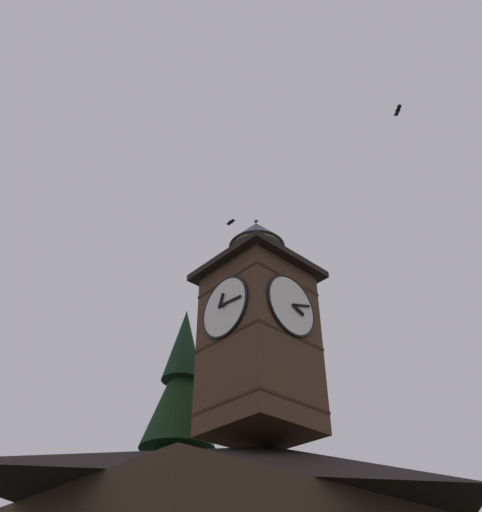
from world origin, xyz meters
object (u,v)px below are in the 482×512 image
Objects in this scene: clock_tower at (259,328)px; flying_bird_low at (231,222)px; moon at (90,474)px; flying_bird_high at (398,111)px; pine_tree_behind at (174,488)px.

clock_tower is 17.18× the size of flying_bird_low.
moon is 2.84× the size of flying_bird_high.
moon is (-14.26, -34.54, 8.85)m from pine_tree_behind.
moon is (-14.72, -39.62, 4.33)m from clock_tower.
moon is 3.04× the size of flying_bird_low.
moon reaches higher than clock_tower.
flying_bird_high is (-2.59, 10.82, 13.87)m from pine_tree_behind.
flying_bird_low reaches higher than moon.
clock_tower is 16.07× the size of flying_bird_high.
clock_tower is 6.82m from pine_tree_behind.
moon is 47.10m from flying_bird_high.
flying_bird_low is (-1.17, 1.61, 12.49)m from pine_tree_behind.
clock_tower is 0.66× the size of pine_tree_behind.
flying_bird_high is 9.41m from flying_bird_low.
flying_bird_high is at bearing 103.47° from pine_tree_behind.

